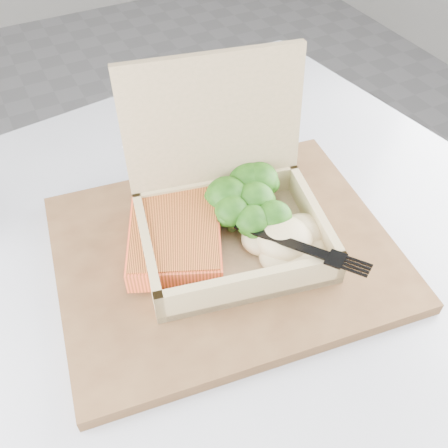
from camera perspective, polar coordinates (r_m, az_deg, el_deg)
floor at (r=1.53m, az=-15.83°, el=-9.57°), size 4.00×4.00×0.00m
cafe_table at (r=0.74m, az=-0.06°, el=-16.78°), size 0.99×0.99×0.76m
serving_tray at (r=0.60m, az=0.07°, el=-3.13°), size 0.43×0.36×0.02m
takeout_container at (r=0.58m, az=0.31°, el=2.58°), size 0.24×0.22×0.20m
salmon_fillet at (r=0.58m, az=-5.60°, el=-1.35°), size 0.15×0.17×0.03m
broccoli_pile at (r=0.60m, az=3.55°, el=2.28°), size 0.12×0.12×0.04m
mashed_potatoes at (r=0.57m, az=6.88°, el=-1.67°), size 0.11×0.09×0.04m
plastic_fork at (r=0.55m, az=4.59°, el=-0.97°), size 0.10×0.15×0.01m
receipt at (r=0.74m, az=-6.77°, el=7.22°), size 0.09×0.14×0.00m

